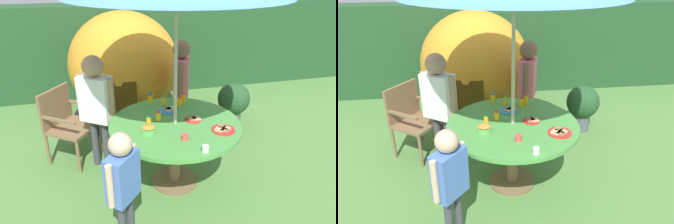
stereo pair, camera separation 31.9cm
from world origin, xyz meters
The scene contains 21 objects.
ground_plane centered at (0.00, 0.00, -0.01)m, with size 10.00×10.00×0.02m, color #548442.
hedge_backdrop centered at (0.00, 3.08, 0.82)m, with size 9.00×0.70×1.64m, color #234C28.
garden_table centered at (0.00, 0.00, 0.63)m, with size 1.38×1.38×0.75m.
wooden_chair centered at (-1.17, 0.82, 0.52)m, with size 0.70×0.72×0.92m.
dome_tent centered at (-0.30, 1.97, 0.82)m, with size 2.08×2.08×1.65m.
potted_plant centered at (1.21, 1.11, 0.41)m, with size 0.48×0.48×0.69m.
child_in_pink_shirt centered at (0.35, 1.01, 0.88)m, with size 0.31×0.44×1.38m.
child_in_white_shirt centered at (-0.78, 0.53, 0.89)m, with size 0.41×0.37×1.39m.
child_in_blue_shirt centered at (-0.63, -0.73, 0.71)m, with size 0.31×0.32×1.11m.
snack_bowl centered at (-0.31, -0.14, 0.79)m, with size 0.15×0.15×0.08m.
plate_center_back centered at (0.42, -0.27, 0.77)m, with size 0.23×0.23×0.03m.
plate_near_left centered at (0.01, 0.30, 0.77)m, with size 0.22×0.22×0.03m.
plate_mid_right centered at (0.21, 0.02, 0.77)m, with size 0.18×0.18×0.03m.
juice_bottle_near_right centered at (-0.16, 0.10, 0.80)m, with size 0.06×0.06×0.11m.
juice_bottle_far_left centered at (0.16, 0.40, 0.81)m, with size 0.05×0.05×0.12m.
juice_bottle_far_right centered at (-0.01, 0.48, 0.81)m, with size 0.05×0.05×0.12m.
juice_bottle_center_front centered at (0.23, 0.47, 0.82)m, with size 0.05×0.05×0.13m.
juice_bottle_mid_left centered at (-0.28, 0.01, 0.80)m, with size 0.05×0.05×0.11m.
juice_bottle_front_edge centered at (-0.15, 0.57, 0.81)m, with size 0.06×0.06×0.12m.
cup_near centered at (0.12, -0.59, 0.78)m, with size 0.06×0.06×0.06m, color white.
cup_far centered at (0.00, -0.35, 0.78)m, with size 0.07×0.07×0.06m, color #E04C47.
Camera 2 is at (-0.44, -2.81, 2.23)m, focal length 32.80 mm.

